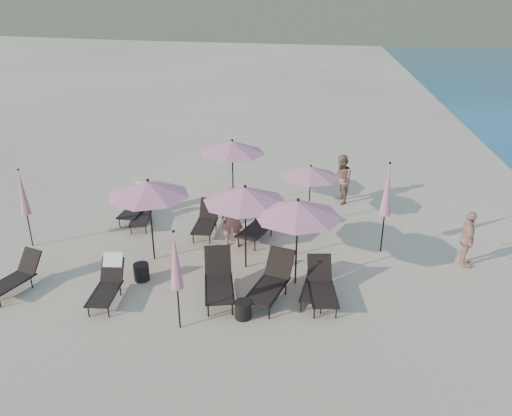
# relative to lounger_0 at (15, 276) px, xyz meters

# --- Properties ---
(ground) EXTENTS (800.00, 800.00, 0.00)m
(ground) POSITION_rel_lounger_0_xyz_m (5.86, 0.16, -0.42)
(ground) COLOR #D6BA8C
(ground) RESTS_ON ground
(lounger_0) EXTENTS (1.03, 1.67, 0.90)m
(lounger_0) POSITION_rel_lounger_0_xyz_m (0.00, 0.00, 0.00)
(lounger_0) COLOR black
(lounger_0) RESTS_ON ground
(lounger_1) EXTENTS (0.71, 1.61, 0.98)m
(lounger_1) POSITION_rel_lounger_0_xyz_m (2.49, -0.02, 0.05)
(lounger_1) COLOR black
(lounger_1) RESTS_ON ground
(lounger_2) EXTENTS (1.10, 1.93, 1.05)m
(lounger_2) POSITION_rel_lounger_0_xyz_m (5.19, 0.44, 0.07)
(lounger_2) COLOR black
(lounger_2) RESTS_ON ground
(lounger_3) EXTENTS (1.15, 1.93, 1.04)m
(lounger_3) POSITION_rel_lounger_0_xyz_m (6.50, 0.55, 0.07)
(lounger_3) COLOR black
(lounger_3) RESTS_ON ground
(lounger_4) EXTENTS (0.74, 1.55, 0.86)m
(lounger_4) POSITION_rel_lounger_0_xyz_m (7.59, 0.74, -0.02)
(lounger_4) COLOR black
(lounger_4) RESTS_ON ground
(lounger_5) EXTENTS (0.85, 1.70, 0.94)m
(lounger_5) POSITION_rel_lounger_0_xyz_m (7.74, 0.61, 0.02)
(lounger_5) COLOR black
(lounger_5) RESTS_ON ground
(lounger_6) EXTENTS (0.83, 1.57, 0.86)m
(lounger_6) POSITION_rel_lounger_0_xyz_m (1.79, 4.30, -0.02)
(lounger_6) COLOR black
(lounger_6) RESTS_ON ground
(lounger_7) EXTENTS (0.70, 1.72, 1.05)m
(lounger_7) POSITION_rel_lounger_0_xyz_m (1.42, 4.88, 0.08)
(lounger_7) COLOR black
(lounger_7) RESTS_ON ground
(lounger_8) EXTENTS (0.66, 1.65, 0.94)m
(lounger_8) POSITION_rel_lounger_0_xyz_m (4.04, 4.00, 0.02)
(lounger_8) COLOR black
(lounger_8) RESTS_ON ground
(lounger_9) EXTENTS (1.23, 1.91, 1.03)m
(lounger_9) POSITION_rel_lounger_0_xyz_m (5.76, 3.86, 0.06)
(lounger_9) COLOR black
(lounger_9) RESTS_ON ground
(umbrella_open_0) EXTENTS (2.28, 2.28, 2.45)m
(umbrella_open_0) POSITION_rel_lounger_0_xyz_m (2.94, 2.11, 1.75)
(umbrella_open_0) COLOR black
(umbrella_open_0) RESTS_ON ground
(umbrella_open_1) EXTENTS (2.28, 2.28, 2.45)m
(umbrella_open_1) POSITION_rel_lounger_0_xyz_m (5.63, 2.00, 1.75)
(umbrella_open_1) COLOR black
(umbrella_open_1) RESTS_ON ground
(umbrella_open_2) EXTENTS (2.25, 2.25, 2.42)m
(umbrella_open_2) POSITION_rel_lounger_0_xyz_m (7.05, 1.34, 1.72)
(umbrella_open_2) COLOR black
(umbrella_open_2) RESTS_ON ground
(umbrella_open_3) EXTENTS (2.31, 2.31, 2.49)m
(umbrella_open_3) POSITION_rel_lounger_0_xyz_m (4.49, 6.33, 1.78)
(umbrella_open_3) COLOR black
(umbrella_open_3) RESTS_ON ground
(umbrella_open_4) EXTENTS (1.92, 1.92, 2.07)m
(umbrella_open_4) POSITION_rel_lounger_0_xyz_m (7.25, 5.14, 1.41)
(umbrella_open_4) COLOR black
(umbrella_open_4) RESTS_ON ground
(umbrella_closed_0) EXTENTS (0.29, 0.29, 2.47)m
(umbrella_closed_0) POSITION_rel_lounger_0_xyz_m (4.57, -0.95, 1.30)
(umbrella_closed_0) COLOR black
(umbrella_closed_0) RESTS_ON ground
(umbrella_closed_1) EXTENTS (0.33, 0.33, 2.79)m
(umbrella_closed_1) POSITION_rel_lounger_0_xyz_m (9.45, 3.46, 1.52)
(umbrella_closed_1) COLOR black
(umbrella_closed_1) RESTS_ON ground
(umbrella_closed_2) EXTENTS (0.29, 0.29, 2.47)m
(umbrella_closed_2) POSITION_rel_lounger_0_xyz_m (-1.00, 2.40, 1.30)
(umbrella_closed_2) COLOR black
(umbrella_closed_2) RESTS_ON ground
(side_table_0) EXTENTS (0.41, 0.41, 0.47)m
(side_table_0) POSITION_rel_lounger_0_xyz_m (2.99, 0.94, -0.19)
(side_table_0) COLOR black
(side_table_0) RESTS_ON ground
(side_table_1) EXTENTS (0.40, 0.40, 0.43)m
(side_table_1) POSITION_rel_lounger_0_xyz_m (5.94, -0.38, -0.21)
(side_table_1) COLOR black
(side_table_1) RESTS_ON ground
(beachgoer_a) EXTENTS (0.73, 0.53, 1.87)m
(beachgoer_a) POSITION_rel_lounger_0_xyz_m (5.03, 3.24, 0.51)
(beachgoer_a) COLOR #9E6456
(beachgoer_a) RESTS_ON ground
(beachgoer_b) EXTENTS (0.90, 1.03, 1.80)m
(beachgoer_b) POSITION_rel_lounger_0_xyz_m (8.32, 7.17, 0.48)
(beachgoer_b) COLOR #92644B
(beachgoer_b) RESTS_ON ground
(beachgoer_c) EXTENTS (0.46, 0.98, 1.64)m
(beachgoer_c) POSITION_rel_lounger_0_xyz_m (11.68, 2.93, 0.40)
(beachgoer_c) COLOR tan
(beachgoer_c) RESTS_ON ground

